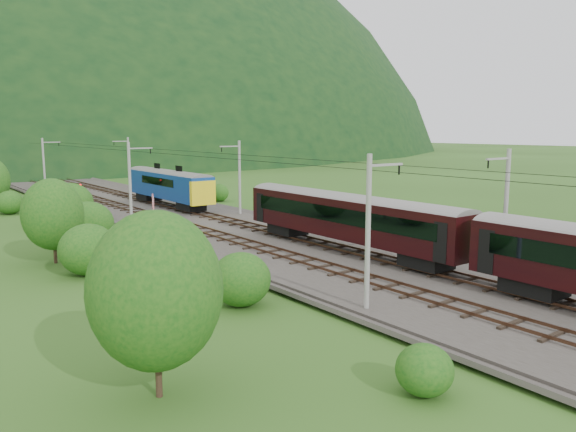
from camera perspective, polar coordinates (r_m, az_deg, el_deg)
ground at (r=34.46m, az=15.33°, el=-7.53°), size 600.00×600.00×0.00m
railbed at (r=41.05m, az=4.22°, el=-4.40°), size 14.00×220.00×0.30m
track_left at (r=39.49m, az=1.59°, el=-4.58°), size 2.40×220.00×0.27m
track_right at (r=42.58m, az=6.66°, el=-3.65°), size 2.40×220.00×0.27m
catenary_left at (r=56.04m, az=-15.69°, el=3.35°), size 2.54×192.28×8.00m
catenary_right at (r=61.54m, az=-5.00°, el=4.10°), size 2.54×192.28×8.00m
overhead_wires at (r=40.04m, az=4.33°, el=5.33°), size 4.83×198.00×0.03m
hazard_post_near at (r=65.96m, az=-13.52°, el=1.25°), size 0.18×0.18×1.64m
hazard_post_far at (r=68.12m, az=-13.57°, el=1.51°), size 0.18×0.18×1.70m
signal at (r=76.69m, az=-20.31°, el=2.37°), size 0.25×0.25×2.30m
vegetation_left at (r=42.65m, az=-19.75°, el=-1.00°), size 13.17×145.26×6.78m
vegetation_right at (r=46.71m, az=17.65°, el=-1.62°), size 6.09×105.52×3.20m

